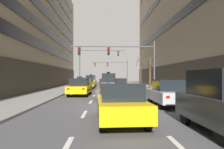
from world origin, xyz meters
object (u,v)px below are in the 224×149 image
traffic_signal_0 (124,56)px  taxi_driving_2 (120,103)px  street_tree_0 (150,72)px  car_driving_6 (111,89)px  street_tree_1 (141,71)px  taxi_driving_3 (91,81)px  car_parked_0 (224,101)px  taxi_driving_0 (108,82)px  car_driving_1 (84,85)px  taxi_driving_4 (80,87)px  traffic_signal_1 (93,60)px  pedestrian_0 (218,88)px  traffic_signal_2 (114,67)px  taxi_driving_5 (88,83)px  car_parked_1 (168,93)px

traffic_signal_0 → taxi_driving_2: bearing=-95.5°
street_tree_0 → car_driving_6: bearing=-114.4°
car_driving_6 → street_tree_1: street_tree_1 is taller
traffic_signal_0 → street_tree_0: size_ratio=1.91×
car_driving_6 → traffic_signal_0: traffic_signal_0 is taller
taxi_driving_3 → car_parked_0: size_ratio=0.98×
taxi_driving_0 → taxi_driving_3: bearing=104.9°
car_driving_1 → taxi_driving_4: size_ratio=0.93×
taxi_driving_0 → taxi_driving_4: bearing=-112.4°
traffic_signal_1 → pedestrian_0: size_ratio=4.83×
car_driving_6 → car_parked_0: size_ratio=1.05×
traffic_signal_0 → traffic_signal_2: size_ratio=1.06×
taxi_driving_2 → taxi_driving_3: (-3.11, 29.88, 0.21)m
taxi_driving_5 → car_parked_1: size_ratio=1.00×
traffic_signal_1 → pedestrian_0: (9.11, -25.20, -3.65)m
taxi_driving_0 → traffic_signal_2: size_ratio=0.53×
car_parked_0 → street_tree_0: street_tree_0 is taller
taxi_driving_5 → pedestrian_0: 21.81m
taxi_driving_5 → street_tree_1: 11.05m
car_driving_1 → taxi_driving_2: 17.82m
taxi_driving_4 → pedestrian_0: bearing=-38.6°
traffic_signal_0 → traffic_signal_1: bearing=105.4°
traffic_signal_2 → car_driving_1: bearing=-100.7°
taxi_driving_4 → car_driving_6: taxi_driving_4 is taller
taxi_driving_0 → street_tree_0: street_tree_0 is taller
taxi_driving_0 → car_parked_1: taxi_driving_0 is taller
taxi_driving_2 → car_driving_6: taxi_driving_2 is taller
taxi_driving_5 → traffic_signal_1: (0.43, 5.58, 3.95)m
taxi_driving_5 → car_parked_1: (6.47, -19.29, -0.00)m
street_tree_0 → street_tree_1: (-0.02, 8.06, 0.37)m
taxi_driving_2 → car_parked_0: (3.34, -1.62, 0.25)m
pedestrian_0 → taxi_driving_0: bearing=114.5°
car_driving_1 → car_parked_1: 14.33m
taxi_driving_0 → pedestrian_0: (6.57, -14.40, 0.02)m
taxi_driving_0 → street_tree_1: bearing=61.8°
traffic_signal_2 → street_tree_0: (4.28, -20.72, -1.70)m
car_driving_6 → traffic_signal_2: traffic_signal_2 is taller
car_parked_1 → car_driving_6: bearing=131.7°
car_driving_6 → car_parked_0: bearing=-71.2°
car_driving_1 → taxi_driving_5: 6.50m
taxi_driving_4 → car_driving_6: 4.32m
car_driving_6 → traffic_signal_0: bearing=75.2°
car_driving_1 → street_tree_0: street_tree_0 is taller
taxi_driving_0 → taxi_driving_4: 7.45m
car_driving_1 → taxi_driving_3: (0.03, 12.35, 0.24)m
car_parked_1 → traffic_signal_2: (-1.71, 38.04, 3.29)m
taxi_driving_4 → car_driving_6: size_ratio=0.99×
car_driving_1 → pedestrian_0: bearing=-54.0°
taxi_driving_3 → taxi_driving_4: taxi_driving_3 is taller
taxi_driving_0 → taxi_driving_5: size_ratio=1.03×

